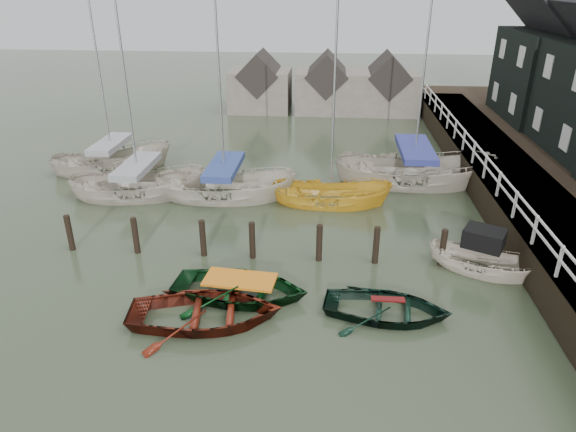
# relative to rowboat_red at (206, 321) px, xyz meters

# --- Properties ---
(ground) EXTENTS (120.00, 120.00, 0.00)m
(ground) POSITION_rel_rowboat_red_xyz_m (2.00, 0.92, 0.00)
(ground) COLOR #2F3924
(ground) RESTS_ON ground
(pier) EXTENTS (3.04, 32.00, 2.70)m
(pier) POSITION_rel_rowboat_red_xyz_m (11.48, 10.92, 0.71)
(pier) COLOR black
(pier) RESTS_ON ground
(mooring_pilings) EXTENTS (13.72, 0.22, 1.80)m
(mooring_pilings) POSITION_rel_rowboat_red_xyz_m (0.89, 3.92, 0.50)
(mooring_pilings) COLOR black
(mooring_pilings) RESTS_ON ground
(far_sheds) EXTENTS (14.00, 4.08, 4.39)m
(far_sheds) POSITION_rel_rowboat_red_xyz_m (2.83, 26.92, 1.86)
(far_sheds) COLOR #665B51
(far_sheds) RESTS_ON ground
(rowboat_red) EXTENTS (4.84, 3.72, 0.93)m
(rowboat_red) POSITION_rel_rowboat_red_xyz_m (0.00, 0.00, 0.00)
(rowboat_red) COLOR #55170C
(rowboat_red) RESTS_ON ground
(rowboat_green) EXTENTS (4.58, 3.47, 0.89)m
(rowboat_green) POSITION_rel_rowboat_red_xyz_m (0.80, 1.36, 0.00)
(rowboat_green) COLOR black
(rowboat_green) RESTS_ON ground
(rowboat_dkgreen) EXTENTS (4.07, 3.13, 0.78)m
(rowboat_dkgreen) POSITION_rel_rowboat_red_xyz_m (5.34, 0.75, 0.00)
(rowboat_dkgreen) COLOR black
(rowboat_dkgreen) RESTS_ON ground
(motorboat) EXTENTS (3.95, 2.95, 2.23)m
(motorboat) POSITION_rel_rowboat_red_xyz_m (8.80, 3.65, 0.12)
(motorboat) COLOR silver
(motorboat) RESTS_ON ground
(sailboat_a) EXTENTS (6.61, 3.39, 10.82)m
(sailboat_a) POSITION_rel_rowboat_red_xyz_m (-5.29, 9.23, 0.06)
(sailboat_a) COLOR beige
(sailboat_a) RESTS_ON ground
(sailboat_b) EXTENTS (6.60, 2.62, 12.23)m
(sailboat_b) POSITION_rel_rowboat_red_xyz_m (-1.28, 9.40, 0.06)
(sailboat_b) COLOR beige
(sailboat_b) RESTS_ON ground
(sailboat_c) EXTENTS (5.50, 2.27, 10.34)m
(sailboat_c) POSITION_rel_rowboat_red_xyz_m (3.55, 9.13, 0.02)
(sailboat_c) COLOR gold
(sailboat_c) RESTS_ON ground
(sailboat_d) EXTENTS (7.82, 3.26, 11.72)m
(sailboat_d) POSITION_rel_rowboat_red_xyz_m (7.56, 11.99, 0.06)
(sailboat_d) COLOR beige
(sailboat_d) RESTS_ON ground
(sailboat_e) EXTENTS (6.53, 4.61, 10.45)m
(sailboat_e) POSITION_rel_rowboat_red_xyz_m (-7.94, 12.62, 0.06)
(sailboat_e) COLOR #B9AE9E
(sailboat_e) RESTS_ON ground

